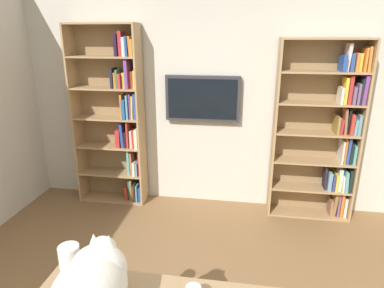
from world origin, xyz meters
The scene contains 6 objects.
wall_back centered at (0.00, -2.23, 1.35)m, with size 4.52×0.06×2.70m, color beige.
bookshelf_left centered at (-1.31, -2.06, 0.99)m, with size 0.91×0.28×1.99m.
bookshelf_right centered at (1.10, -2.06, 1.07)m, with size 0.83×0.28×2.14m.
wall_mounted_tv centered at (0.08, -2.15, 1.32)m, with size 0.86×0.07×0.52m.
cat centered at (0.26, 0.44, 0.90)m, with size 0.33×0.62×0.36m.
paper_towel_roll centered at (0.47, 0.27, 0.84)m, with size 0.11×0.11×0.24m, color white.
Camera 1 is at (-0.41, 1.62, 2.01)m, focal length 31.11 mm.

